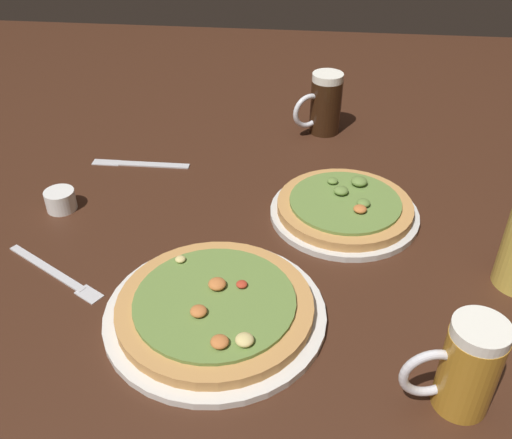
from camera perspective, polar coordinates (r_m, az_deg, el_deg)
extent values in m
cube|color=#3D2114|center=(1.06, 0.00, -1.54)|extent=(2.40, 2.40, 0.03)
cylinder|color=silver|center=(0.88, -4.10, -9.41)|extent=(0.34, 0.34, 0.01)
cylinder|color=tan|center=(0.87, -4.14, -8.71)|extent=(0.30, 0.30, 0.02)
cylinder|color=olive|center=(0.86, -4.17, -8.13)|extent=(0.24, 0.24, 0.01)
ellipsoid|color=#C67038|center=(0.79, -3.67, -12.14)|extent=(0.03, 0.03, 0.01)
ellipsoid|color=#C67038|center=(0.83, -5.78, -9.13)|extent=(0.02, 0.02, 0.01)
ellipsoid|color=#B73823|center=(0.87, -1.66, -6.49)|extent=(0.02, 0.02, 0.01)
ellipsoid|color=#C67038|center=(0.87, -3.92, -6.46)|extent=(0.03, 0.03, 0.01)
ellipsoid|color=#DBC67A|center=(0.93, -7.60, -3.96)|extent=(0.02, 0.02, 0.01)
ellipsoid|color=#DBC67A|center=(0.79, -1.16, -11.96)|extent=(0.03, 0.03, 0.01)
cylinder|color=silver|center=(1.09, 8.81, 0.62)|extent=(0.28, 0.28, 0.01)
cylinder|color=tan|center=(1.09, 8.88, 1.27)|extent=(0.26, 0.26, 0.02)
cylinder|color=olive|center=(1.08, 8.94, 1.79)|extent=(0.21, 0.21, 0.01)
ellipsoid|color=olive|center=(1.12, 7.68, 3.87)|extent=(0.02, 0.02, 0.01)
ellipsoid|color=olive|center=(1.09, 8.51, 2.89)|extent=(0.03, 0.03, 0.01)
ellipsoid|color=#C67038|center=(1.05, 10.39, 1.05)|extent=(0.02, 0.02, 0.01)
ellipsoid|color=olive|center=(1.06, 10.72, 1.64)|extent=(0.02, 0.02, 0.01)
ellipsoid|color=olive|center=(1.12, 10.30, 3.79)|extent=(0.03, 0.03, 0.02)
cylinder|color=black|center=(1.38, 7.00, 11.16)|extent=(0.07, 0.07, 0.13)
cylinder|color=white|center=(1.35, 7.22, 13.97)|extent=(0.07, 0.07, 0.02)
torus|color=silver|center=(1.35, 5.29, 10.78)|extent=(0.07, 0.06, 0.08)
cylinder|color=#B27A23|center=(0.78, 20.52, -13.99)|extent=(0.07, 0.07, 0.12)
cylinder|color=white|center=(0.73, 21.65, -10.36)|extent=(0.07, 0.07, 0.02)
torus|color=silver|center=(0.76, 17.12, -14.54)|extent=(0.08, 0.03, 0.08)
cylinder|color=white|center=(1.16, -19.01, 1.85)|extent=(0.06, 0.06, 0.04)
cube|color=silver|center=(1.02, -20.29, -4.49)|extent=(0.17, 0.11, 0.01)
cube|color=silver|center=(0.95, -16.41, -7.14)|extent=(0.05, 0.04, 0.00)
cube|color=silver|center=(1.27, -10.51, 5.50)|extent=(0.17, 0.02, 0.01)
cube|color=silver|center=(1.30, -14.78, 5.62)|extent=(0.06, 0.02, 0.00)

